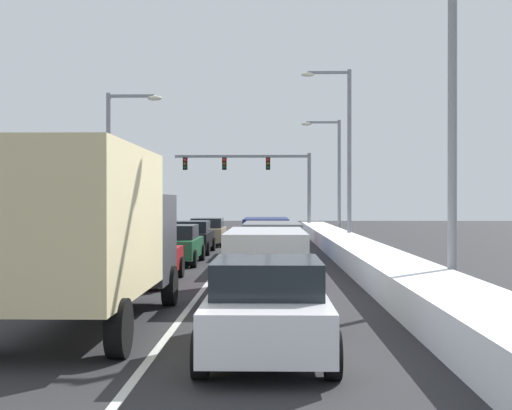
% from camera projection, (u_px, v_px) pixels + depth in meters
% --- Properties ---
extents(ground_plane, '(128.29, 128.29, 0.00)m').
position_uv_depth(ground_plane, '(217.00, 270.00, 24.17)').
color(ground_plane, '#28282B').
extents(lane_stripe_between_right_lane_and_center_lane, '(0.14, 54.28, 0.01)m').
position_uv_depth(lane_stripe_between_right_lane_and_center_lane, '(226.00, 259.00, 29.10)').
color(lane_stripe_between_right_lane_and_center_lane, silver).
rests_on(lane_stripe_between_right_lane_and_center_lane, ground).
extents(snow_bank_right_shoulder, '(1.79, 54.28, 0.78)m').
position_uv_depth(snow_bank_right_shoulder, '(352.00, 250.00, 28.99)').
color(snow_bank_right_shoulder, white).
rests_on(snow_bank_right_shoulder, ground).
extents(snow_bank_left_shoulder, '(1.38, 54.28, 0.45)m').
position_uv_depth(snow_bank_left_shoulder, '(101.00, 253.00, 29.20)').
color(snow_bank_left_shoulder, white).
rests_on(snow_bank_left_shoulder, ground).
extents(sedan_white_right_lane_nearest, '(2.00, 4.50, 1.51)m').
position_uv_depth(sedan_white_right_lane_nearest, '(267.00, 306.00, 10.83)').
color(sedan_white_right_lane_nearest, silver).
rests_on(sedan_white_right_lane_nearest, ground).
extents(suv_silver_right_lane_second, '(2.16, 4.90, 1.67)m').
position_uv_depth(suv_silver_right_lane_second, '(266.00, 256.00, 17.68)').
color(suv_silver_right_lane_second, '#B7BABF').
rests_on(suv_silver_right_lane_second, ground).
extents(suv_gray_right_lane_third, '(2.16, 4.90, 1.67)m').
position_uv_depth(suv_gray_right_lane_third, '(272.00, 241.00, 24.48)').
color(suv_gray_right_lane_third, slate).
rests_on(suv_gray_right_lane_third, ground).
extents(suv_navy_right_lane_fourth, '(2.16, 4.90, 1.67)m').
position_uv_depth(suv_navy_right_lane_fourth, '(266.00, 233.00, 30.99)').
color(suv_navy_right_lane_fourth, navy).
rests_on(suv_navy_right_lane_fourth, ground).
extents(sedan_maroon_right_lane_fifth, '(2.00, 4.50, 1.51)m').
position_uv_depth(sedan_maroon_right_lane_fifth, '(272.00, 232.00, 38.14)').
color(sedan_maroon_right_lane_fifth, maroon).
rests_on(sedan_maroon_right_lane_fifth, ground).
extents(box_truck_center_lane_nearest, '(2.53, 7.20, 3.36)m').
position_uv_depth(box_truck_center_lane_nearest, '(87.00, 228.00, 13.02)').
color(box_truck_center_lane_nearest, '#38383D').
rests_on(box_truck_center_lane_nearest, ground).
extents(sedan_red_center_lane_second, '(2.00, 4.50, 1.51)m').
position_uv_depth(sedan_red_center_lane_second, '(143.00, 257.00, 20.36)').
color(sedan_red_center_lane_second, maroon).
rests_on(sedan_red_center_lane_second, ground).
extents(sedan_green_center_lane_third, '(2.00, 4.50, 1.51)m').
position_uv_depth(sedan_green_center_lane_third, '(175.00, 244.00, 26.69)').
color(sedan_green_center_lane_third, '#1E5633').
rests_on(sedan_green_center_lane_third, ground).
extents(sedan_black_center_lane_fourth, '(2.00, 4.50, 1.51)m').
position_uv_depth(sedan_black_center_lane_fourth, '(191.00, 237.00, 32.32)').
color(sedan_black_center_lane_fourth, black).
rests_on(sedan_black_center_lane_fourth, ground).
extents(sedan_tan_center_lane_fifth, '(2.00, 4.50, 1.51)m').
position_uv_depth(sedan_tan_center_lane_fifth, '(208.00, 232.00, 38.01)').
color(sedan_tan_center_lane_fifth, '#937F60').
rests_on(sedan_tan_center_lane_fifth, ground).
extents(traffic_light_gantry, '(10.60, 0.47, 6.20)m').
position_uv_depth(traffic_light_gantry, '(261.00, 172.00, 53.71)').
color(traffic_light_gantry, slate).
rests_on(traffic_light_gantry, ground).
extents(street_lamp_right_near, '(2.66, 0.36, 8.34)m').
position_uv_depth(street_lamp_right_near, '(438.00, 95.00, 16.63)').
color(street_lamp_right_near, gray).
rests_on(street_lamp_right_near, ground).
extents(street_lamp_right_mid, '(2.66, 0.36, 9.36)m').
position_uv_depth(street_lamp_right_mid, '(343.00, 143.00, 36.36)').
color(street_lamp_right_mid, gray).
rests_on(street_lamp_right_mid, ground).
extents(street_lamp_right_far, '(2.66, 0.36, 7.88)m').
position_uv_depth(street_lamp_right_far, '(334.00, 167.00, 46.23)').
color(street_lamp_right_far, gray).
rests_on(street_lamp_right_far, ground).
extents(street_lamp_left_mid, '(2.66, 0.36, 7.58)m').
position_uv_depth(street_lamp_left_mid, '(117.00, 156.00, 32.87)').
color(street_lamp_left_mid, gray).
rests_on(street_lamp_left_mid, ground).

